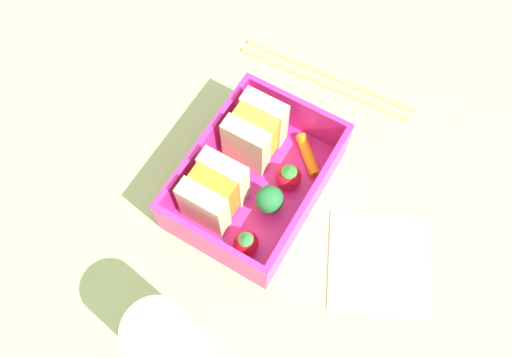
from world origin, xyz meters
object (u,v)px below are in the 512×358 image
broccoli_floret (270,200)px  strawberry_left (289,177)px  folded_napkin (379,263)px  carrot_stick_far_left (308,155)px  chopstick_pair (327,79)px  drinking_glass (165,338)px  sandwich_left (214,192)px  strawberry_far_left (246,243)px  sandwich_center_left (255,132)px

broccoli_floret → strawberry_left: size_ratio=1.19×
broccoli_floret → folded_napkin: (0.88, -12.19, -3.32)cm
carrot_stick_far_left → chopstick_pair: 11.28cm
drinking_glass → folded_napkin: (16.85, -13.38, -4.47)cm
carrot_stick_far_left → chopstick_pair: carrot_stick_far_left is taller
sandwich_left → chopstick_pair: size_ratio=0.29×
strawberry_far_left → chopstick_pair: size_ratio=0.14×
strawberry_far_left → drinking_glass: drinking_glass is taller
strawberry_left → chopstick_pair: 14.86cm
strawberry_left → folded_napkin: bearing=-102.5°
broccoli_floret → carrot_stick_far_left: 7.42cm
strawberry_left → sandwich_left: bearing=138.6°
strawberry_far_left → strawberry_left: strawberry_left is taller
carrot_stick_far_left → sandwich_left: bearing=149.8°
strawberry_far_left → carrot_stick_far_left: (11.86, -0.54, -0.79)cm
sandwich_center_left → drinking_glass: drinking_glass is taller
chopstick_pair → sandwich_center_left: bearing=168.5°
sandwich_center_left → drinking_glass: bearing=-170.2°
strawberry_left → folded_napkin: 12.48cm
strawberry_far_left → broccoli_floret: broccoli_floret is taller
strawberry_left → carrot_stick_far_left: 3.78cm
strawberry_far_left → carrot_stick_far_left: bearing=-2.6°
strawberry_left → drinking_glass: drinking_glass is taller
chopstick_pair → carrot_stick_far_left: bearing=-164.5°
sandwich_left → drinking_glass: (-13.66, -3.72, 0.37)cm
folded_napkin → sandwich_center_left: bearing=74.8°
broccoli_floret → carrot_stick_far_left: (7.18, -0.62, -1.74)cm
strawberry_left → chopstick_pair: size_ratio=0.15×
strawberry_far_left → strawberry_left: (8.20, -0.16, 0.08)cm
strawberry_left → carrot_stick_far_left: bearing=-6.0°
strawberry_left → chopstick_pair: bearing=10.2°
strawberry_left → chopstick_pair: (14.44, 2.61, -2.31)cm
strawberry_far_left → sandwich_center_left: bearing=26.0°
broccoli_floret → folded_napkin: 12.66cm
chopstick_pair → drinking_glass: 34.23cm
carrot_stick_far_left → drinking_glass: size_ratio=0.52×
broccoli_floret → strawberry_left: 3.64cm
sandwich_center_left → sandwich_left: bearing=180.0°
carrot_stick_far_left → folded_napkin: bearing=-118.6°
folded_napkin → sandwich_left: bearing=100.6°
broccoli_floret → carrot_stick_far_left: broccoli_floret is taller
sandwich_center_left → strawberry_far_left: sandwich_center_left is taller
strawberry_left → drinking_glass: (-19.50, 1.43, 2.01)cm
chopstick_pair → drinking_glass: drinking_glass is taller
sandwich_center_left → folded_napkin: (-4.64, -17.10, -4.10)cm
broccoli_floret → carrot_stick_far_left: size_ratio=0.80×
sandwich_center_left → broccoli_floret: size_ratio=1.59×
drinking_glass → folded_napkin: 21.97cm
chopstick_pair → drinking_glass: bearing=-178.0°
sandwich_left → folded_napkin: sandwich_left is taller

